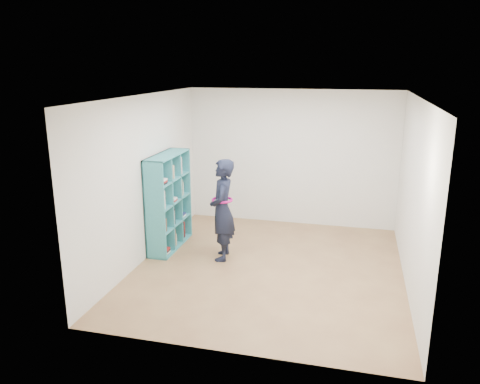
# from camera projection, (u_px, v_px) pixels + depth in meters

# --- Properties ---
(floor) EXTENTS (4.50, 4.50, 0.00)m
(floor) POSITION_uv_depth(u_px,v_px,m) (268.00, 268.00, 7.21)
(floor) COLOR brown
(floor) RESTS_ON ground
(ceiling) EXTENTS (4.50, 4.50, 0.00)m
(ceiling) POSITION_uv_depth(u_px,v_px,m) (271.00, 97.00, 6.52)
(ceiling) COLOR white
(ceiling) RESTS_ON wall_back
(wall_left) EXTENTS (0.02, 4.50, 2.60)m
(wall_left) POSITION_uv_depth(u_px,v_px,m) (144.00, 179.00, 7.33)
(wall_left) COLOR silver
(wall_left) RESTS_ON floor
(wall_right) EXTENTS (0.02, 4.50, 2.60)m
(wall_right) POSITION_uv_depth(u_px,v_px,m) (414.00, 196.00, 6.40)
(wall_right) COLOR silver
(wall_right) RESTS_ON floor
(wall_back) EXTENTS (4.00, 0.02, 2.60)m
(wall_back) POSITION_uv_depth(u_px,v_px,m) (291.00, 158.00, 8.97)
(wall_back) COLOR silver
(wall_back) RESTS_ON floor
(wall_front) EXTENTS (4.00, 0.02, 2.60)m
(wall_front) POSITION_uv_depth(u_px,v_px,m) (230.00, 241.00, 4.76)
(wall_front) COLOR silver
(wall_front) RESTS_ON floor
(bookshelf) EXTENTS (0.35, 1.21, 1.61)m
(bookshelf) POSITION_uv_depth(u_px,v_px,m) (167.00, 203.00, 7.88)
(bookshelf) COLOR teal
(bookshelf) RESTS_ON floor
(person) EXTENTS (0.49, 0.65, 1.63)m
(person) POSITION_uv_depth(u_px,v_px,m) (222.00, 210.00, 7.38)
(person) COLOR black
(person) RESTS_ON floor
(smartphone) EXTENTS (0.03, 0.08, 0.12)m
(smartphone) POSITION_uv_depth(u_px,v_px,m) (213.00, 202.00, 7.44)
(smartphone) COLOR silver
(smartphone) RESTS_ON person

